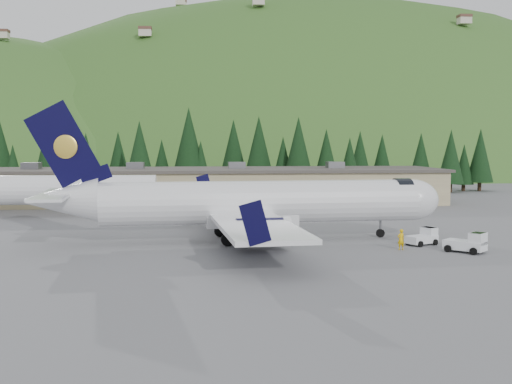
% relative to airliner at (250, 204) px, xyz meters
% --- Properties ---
extents(ground, '(600.00, 600.00, 0.00)m').
position_rel_airliner_xyz_m(ground, '(1.11, 0.09, -3.36)').
color(ground, '#56565B').
extents(airliner, '(38.01, 35.68, 12.61)m').
position_rel_airliner_xyz_m(airliner, '(0.00, 0.00, 0.00)').
color(airliner, white).
rests_on(airliner, ground).
extents(second_airliner, '(27.50, 11.00, 10.05)m').
position_rel_airliner_xyz_m(second_airliner, '(-23.82, 22.09, -0.04)').
color(second_airliner, white).
rests_on(second_airliner, ground).
extents(baggage_tug_a, '(3.13, 2.63, 1.50)m').
position_rel_airliner_xyz_m(baggage_tug_a, '(14.99, -3.74, -2.69)').
color(baggage_tug_a, white).
rests_on(baggage_tug_a, ground).
extents(baggage_tug_b, '(3.37, 3.40, 1.70)m').
position_rel_airliner_xyz_m(baggage_tug_b, '(17.20, -8.04, -2.60)').
color(baggage_tug_b, white).
rests_on(baggage_tug_b, ground).
extents(terminal_building, '(71.00, 17.00, 6.10)m').
position_rel_airliner_xyz_m(terminal_building, '(-3.90, 38.09, -0.74)').
color(terminal_building, tan).
rests_on(terminal_building, ground).
extents(ramp_worker, '(0.73, 0.58, 1.74)m').
position_rel_airliner_xyz_m(ramp_worker, '(12.16, -6.19, -2.49)').
color(ramp_worker, '#F6BC07').
rests_on(ramp_worker, ground).
extents(tree_line, '(111.97, 18.28, 14.25)m').
position_rel_airliner_xyz_m(tree_line, '(-9.45, 61.19, 3.88)').
color(tree_line, black).
rests_on(tree_line, ground).
extents(hills, '(614.00, 330.00, 300.00)m').
position_rel_airliner_xyz_m(hills, '(54.44, 207.47, -86.16)').
color(hills, '#2A5419').
rests_on(hills, ground).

